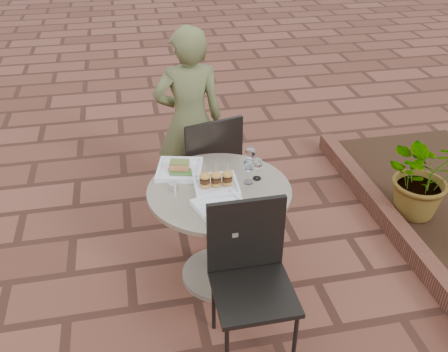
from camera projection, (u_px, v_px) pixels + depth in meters
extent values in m
plane|color=brown|center=(197.00, 299.00, 3.30)|extent=(60.00, 60.00, 0.00)
cylinder|color=gray|center=(220.00, 274.00, 3.48)|extent=(0.52, 0.52, 0.04)
cylinder|color=gray|center=(220.00, 237.00, 3.30)|extent=(0.08, 0.08, 0.70)
cylinder|color=tan|center=(219.00, 191.00, 3.11)|extent=(0.90, 0.90, 0.03)
cube|color=black|center=(204.00, 167.00, 3.86)|extent=(0.53, 0.53, 0.03)
cube|color=black|center=(214.00, 151.00, 3.57)|extent=(0.43, 0.14, 0.46)
cylinder|color=black|center=(216.00, 175.00, 4.19)|extent=(0.02, 0.02, 0.44)
cylinder|color=black|center=(174.00, 186.00, 4.05)|extent=(0.02, 0.02, 0.44)
cylinder|color=black|center=(236.00, 198.00, 3.90)|extent=(0.02, 0.02, 0.44)
cylinder|color=black|center=(192.00, 211.00, 3.76)|extent=(0.02, 0.02, 0.44)
cube|color=black|center=(254.00, 293.00, 2.73)|extent=(0.44, 0.44, 0.03)
cube|color=black|center=(246.00, 234.00, 2.77)|extent=(0.44, 0.03, 0.46)
cylinder|color=black|center=(295.00, 342.00, 2.73)|extent=(0.02, 0.02, 0.44)
cylinder|color=black|center=(214.00, 302.00, 2.98)|extent=(0.02, 0.02, 0.44)
cylinder|color=black|center=(275.00, 293.00, 3.04)|extent=(0.02, 0.02, 0.44)
imported|color=brown|center=(189.00, 121.00, 3.87)|extent=(0.56, 0.38, 1.49)
cube|color=white|center=(180.00, 171.00, 3.26)|extent=(0.35, 0.35, 0.01)
cube|color=#DC804D|center=(179.00, 166.00, 3.24)|extent=(0.14, 0.11, 0.04)
cube|color=brown|center=(179.00, 162.00, 3.23)|extent=(0.14, 0.10, 0.01)
cube|color=white|center=(216.00, 187.00, 3.11)|extent=(0.28, 0.28, 0.01)
cube|color=white|center=(222.00, 209.00, 2.91)|extent=(0.36, 0.36, 0.01)
ellipsoid|color=#E35D73|center=(217.00, 214.00, 2.84)|extent=(0.05, 0.04, 0.02)
cylinder|color=white|center=(248.00, 182.00, 3.16)|extent=(0.06, 0.06, 0.00)
cylinder|color=white|center=(248.00, 177.00, 3.14)|extent=(0.01, 0.01, 0.07)
ellipsoid|color=white|center=(249.00, 166.00, 3.10)|extent=(0.07, 0.07, 0.09)
cylinder|color=white|center=(249.00, 166.00, 3.10)|extent=(0.06, 0.06, 0.04)
cylinder|color=white|center=(250.00, 168.00, 3.31)|extent=(0.06, 0.06, 0.00)
cylinder|color=white|center=(250.00, 163.00, 3.29)|extent=(0.01, 0.01, 0.07)
ellipsoid|color=white|center=(250.00, 153.00, 3.24)|extent=(0.07, 0.07, 0.09)
cylinder|color=white|center=(257.00, 178.00, 3.20)|extent=(0.05, 0.05, 0.00)
cylinder|color=white|center=(257.00, 174.00, 3.18)|extent=(0.01, 0.01, 0.07)
ellipsoid|color=white|center=(258.00, 163.00, 3.14)|extent=(0.07, 0.07, 0.08)
cylinder|color=silver|center=(173.00, 186.00, 3.08)|extent=(0.06, 0.06, 0.04)
cube|color=brown|center=(399.00, 232.00, 3.78)|extent=(0.12, 3.00, 0.15)
imported|color=#33662D|center=(425.00, 175.00, 3.83)|extent=(0.72, 0.65, 0.71)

